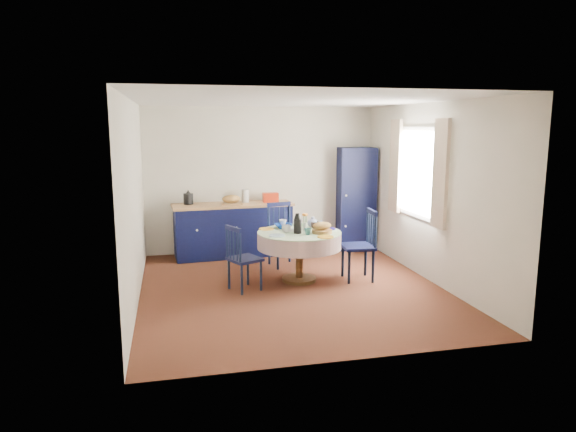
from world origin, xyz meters
name	(u,v)px	position (x,y,z in m)	size (l,w,h in m)	color
floor	(291,288)	(0.00, 0.00, 0.00)	(4.50, 4.50, 0.00)	black
ceiling	(292,100)	(0.00, 0.00, 2.50)	(4.50, 4.50, 0.00)	white
wall_back	(262,180)	(0.00, 2.25, 1.25)	(4.00, 0.02, 2.50)	beige
wall_left	(134,202)	(-2.00, 0.00, 1.25)	(0.02, 4.50, 2.50)	beige
wall_right	(430,193)	(2.00, 0.00, 1.25)	(0.02, 4.50, 2.50)	beige
window	(418,171)	(1.95, 0.30, 1.52)	(0.10, 1.74, 1.45)	white
kitchen_counter	(233,229)	(-0.55, 1.96, 0.46)	(2.03, 0.75, 1.13)	black
pantry_cabinet	(356,199)	(1.65, 2.00, 0.90)	(0.67, 0.51, 1.80)	black
dining_table	(300,240)	(0.19, 0.30, 0.59)	(1.18, 1.18, 0.99)	#503A16
chair_left	(242,258)	(-0.66, 0.06, 0.45)	(0.51, 0.52, 0.89)	black
chair_far	(283,234)	(0.14, 1.18, 0.50)	(0.52, 0.50, 0.98)	black
chair_right	(361,245)	(1.06, 0.17, 0.51)	(0.47, 0.49, 1.01)	black
mug_a	(286,229)	(0.00, 0.30, 0.76)	(0.13, 0.13, 0.10)	silver
mug_b	(308,232)	(0.25, 0.08, 0.76)	(0.10, 0.10, 0.09)	#2E6765
mug_c	(315,225)	(0.46, 0.48, 0.76)	(0.12, 0.12, 0.10)	black
mug_d	(283,223)	(0.04, 0.72, 0.76)	(0.11, 0.11, 0.10)	silver
cobalt_bowl	(283,226)	(0.02, 0.59, 0.74)	(0.26, 0.26, 0.06)	navy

